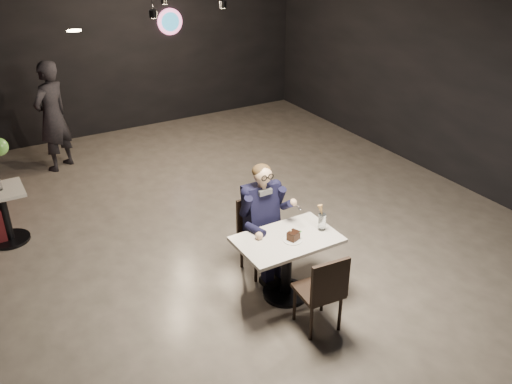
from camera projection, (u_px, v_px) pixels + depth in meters
floor at (249, 223)px, 7.57m from camera, size 9.00×9.00×0.00m
wall_sign at (170, 22)px, 10.45m from camera, size 0.50×0.06×0.50m
main_table at (286, 267)px, 5.98m from camera, size 1.10×0.70×0.75m
chair_far at (261, 237)px, 6.37m from camera, size 0.42×0.46×0.92m
chair_near at (318, 289)px, 5.49m from camera, size 0.46×0.49×0.92m
seated_man at (261, 218)px, 6.25m from camera, size 0.60×0.80×1.44m
dessert_plate at (293, 240)px, 5.77m from camera, size 0.20×0.20×0.01m
cake_slice at (293, 236)px, 5.75m from camera, size 0.15×0.13×0.08m
mint_leaf at (299, 232)px, 5.75m from camera, size 0.07×0.04×0.01m
sundae_glass at (322, 222)px, 5.93m from camera, size 0.09×0.09×0.19m
wafer_cone at (321, 210)px, 5.87m from camera, size 0.07×0.07×0.12m
side_table at (5, 217)px, 7.00m from camera, size 0.58×0.58×0.72m
passerby at (52, 116)px, 8.82m from camera, size 0.80×0.74×1.83m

